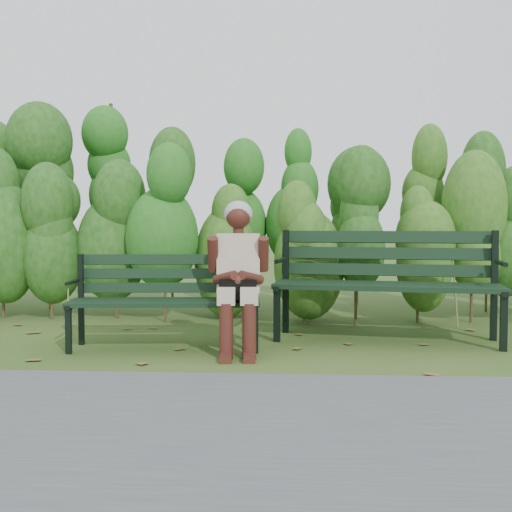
{
  "coord_description": "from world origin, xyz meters",
  "views": [
    {
      "loc": [
        0.29,
        -4.95,
        1.03
      ],
      "look_at": [
        0.0,
        0.35,
        0.75
      ],
      "focal_mm": 42.0,
      "sensor_mm": 36.0,
      "label": 1
    }
  ],
  "objects": [
    {
      "name": "ground",
      "position": [
        0.0,
        0.0,
        0.0
      ],
      "size": [
        80.0,
        80.0,
        0.0
      ],
      "primitive_type": "plane",
      "color": "#2C481A"
    },
    {
      "name": "footpath",
      "position": [
        0.0,
        -2.2,
        0.01
      ],
      "size": [
        60.0,
        2.5,
        0.01
      ],
      "primitive_type": "cube",
      "color": "#474749",
      "rests_on": "ground"
    },
    {
      "name": "hedge_band",
      "position": [
        0.0,
        1.86,
        1.26
      ],
      "size": [
        11.04,
        1.67,
        2.42
      ],
      "color": "#47381E",
      "rests_on": "ground"
    },
    {
      "name": "leaf_litter",
      "position": [
        -0.58,
        -0.21,
        0.0
      ],
      "size": [
        4.99,
        2.17,
        0.01
      ],
      "color": "brown",
      "rests_on": "ground"
    },
    {
      "name": "bench_left",
      "position": [
        -0.73,
        -0.0,
        0.46
      ],
      "size": [
        1.59,
        0.62,
        0.78
      ],
      "color": "black",
      "rests_on": "ground"
    },
    {
      "name": "bench_right",
      "position": [
        1.17,
        0.45,
        0.58
      ],
      "size": [
        2.03,
        0.94,
        0.98
      ],
      "color": "black",
      "rests_on": "ground"
    },
    {
      "name": "seated_woman",
      "position": [
        -0.12,
        -0.12,
        0.68
      ],
      "size": [
        0.51,
        0.75,
        1.23
      ],
      "color": "#C7AC9B",
      "rests_on": "ground"
    }
  ]
}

